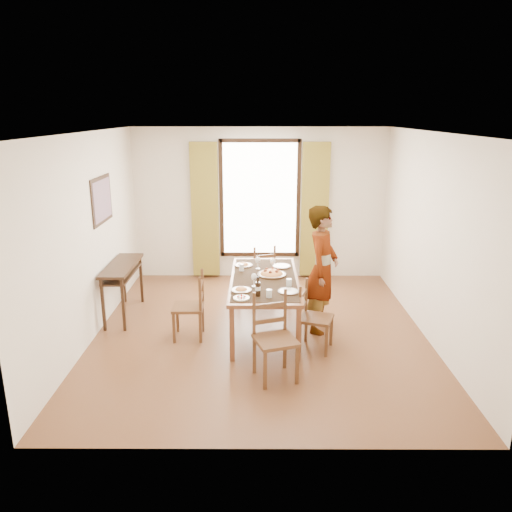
{
  "coord_description": "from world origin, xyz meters",
  "views": [
    {
      "loc": [
        -0.03,
        -6.36,
        2.94
      ],
      "look_at": [
        -0.06,
        0.35,
        1.0
      ],
      "focal_mm": 35.0,
      "sensor_mm": 36.0,
      "label": 1
    }
  ],
  "objects_px": {
    "console_table": "(122,272)",
    "dining_table": "(264,282)",
    "man": "(322,270)",
    "pasta_platter": "(272,272)"
  },
  "relations": [
    {
      "from": "console_table",
      "to": "dining_table",
      "type": "distance_m",
      "value": 2.14
    },
    {
      "from": "console_table",
      "to": "pasta_platter",
      "type": "xyz_separation_m",
      "value": [
        2.19,
        -0.38,
        0.12
      ]
    },
    {
      "from": "dining_table",
      "to": "man",
      "type": "relative_size",
      "value": 1.13
    },
    {
      "from": "dining_table",
      "to": "console_table",
      "type": "bearing_deg",
      "value": 166.84
    },
    {
      "from": "console_table",
      "to": "dining_table",
      "type": "relative_size",
      "value": 0.6
    },
    {
      "from": "console_table",
      "to": "pasta_platter",
      "type": "bearing_deg",
      "value": -9.76
    },
    {
      "from": "pasta_platter",
      "to": "man",
      "type": "bearing_deg",
      "value": -9.42
    },
    {
      "from": "dining_table",
      "to": "pasta_platter",
      "type": "bearing_deg",
      "value": 47.87
    },
    {
      "from": "dining_table",
      "to": "pasta_platter",
      "type": "xyz_separation_m",
      "value": [
        0.1,
        0.11,
        0.11
      ]
    },
    {
      "from": "man",
      "to": "pasta_platter",
      "type": "bearing_deg",
      "value": 102.45
    }
  ]
}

